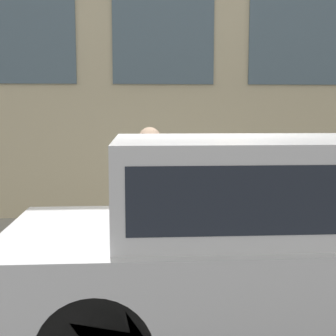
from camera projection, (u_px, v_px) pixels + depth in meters
ground_plane at (178, 289)px, 5.49m from camera, size 80.00×80.00×0.00m
sidewalk at (169, 245)px, 7.02m from camera, size 3.12×60.00×0.17m
fire_hydrant at (186, 231)px, 5.89m from camera, size 0.28×0.41×0.80m
person at (150, 181)px, 5.92m from camera, size 0.41×0.27×1.71m
parked_truck_silver_near at (264, 226)px, 4.14m from camera, size 1.90×4.41×1.85m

